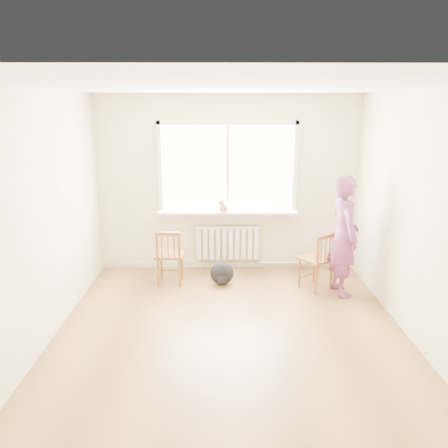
{
  "coord_description": "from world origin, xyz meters",
  "views": [
    {
      "loc": [
        -0.12,
        -4.41,
        2.5
      ],
      "look_at": [
        -0.07,
        1.2,
        1.0
      ],
      "focal_mm": 35.0,
      "sensor_mm": 36.0,
      "label": 1
    }
  ],
  "objects_px": {
    "backpack": "(222,273)",
    "chair_left": "(169,257)",
    "chair_right": "(318,261)",
    "cat": "(223,206)",
    "person": "(344,236)"
  },
  "relations": [
    {
      "from": "backpack",
      "to": "person",
      "type": "bearing_deg",
      "value": -10.64
    },
    {
      "from": "chair_right",
      "to": "cat",
      "type": "height_order",
      "value": "cat"
    },
    {
      "from": "person",
      "to": "backpack",
      "type": "height_order",
      "value": "person"
    },
    {
      "from": "cat",
      "to": "backpack",
      "type": "xyz_separation_m",
      "value": [
        -0.02,
        -0.54,
        -0.88
      ]
    },
    {
      "from": "cat",
      "to": "backpack",
      "type": "relative_size",
      "value": 1.09
    },
    {
      "from": "chair_right",
      "to": "person",
      "type": "bearing_deg",
      "value": 119.99
    },
    {
      "from": "chair_left",
      "to": "chair_right",
      "type": "height_order",
      "value": "chair_right"
    },
    {
      "from": "chair_right",
      "to": "backpack",
      "type": "xyz_separation_m",
      "value": [
        -1.35,
        0.18,
        -0.25
      ]
    },
    {
      "from": "chair_right",
      "to": "backpack",
      "type": "relative_size",
      "value": 2.42
    },
    {
      "from": "chair_left",
      "to": "backpack",
      "type": "bearing_deg",
      "value": 179.5
    },
    {
      "from": "chair_left",
      "to": "chair_right",
      "type": "distance_m",
      "value": 2.12
    },
    {
      "from": "chair_left",
      "to": "person",
      "type": "distance_m",
      "value": 2.46
    },
    {
      "from": "chair_left",
      "to": "backpack",
      "type": "relative_size",
      "value": 2.4
    },
    {
      "from": "backpack",
      "to": "chair_left",
      "type": "bearing_deg",
      "value": 178.25
    },
    {
      "from": "cat",
      "to": "chair_left",
      "type": "bearing_deg",
      "value": -129.18
    }
  ]
}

